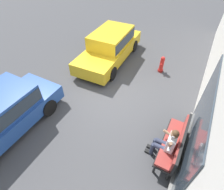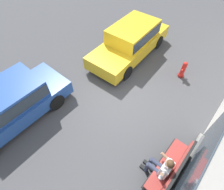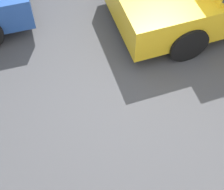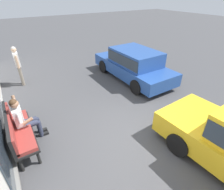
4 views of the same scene
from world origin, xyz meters
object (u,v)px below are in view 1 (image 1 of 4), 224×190
at_px(bench, 176,143).
at_px(fire_hydrant, 162,64).
at_px(parked_car_near, 110,45).
at_px(person_on_phone, 167,143).

relative_size(bench, fire_hydrant, 2.24).
xyz_separation_m(bench, parked_car_near, (-3.85, -4.32, 0.22)).
relative_size(bench, parked_car_near, 0.39).
height_order(bench, person_on_phone, person_on_phone).
distance_m(person_on_phone, fire_hydrant, 4.52).
xyz_separation_m(person_on_phone, fire_hydrant, (-4.29, -1.41, -0.33)).
bearing_deg(bench, person_on_phone, -45.17).
distance_m(bench, person_on_phone, 0.34).
bearing_deg(fire_hydrant, bench, 21.88).
bearing_deg(bench, fire_hydrant, -158.12).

